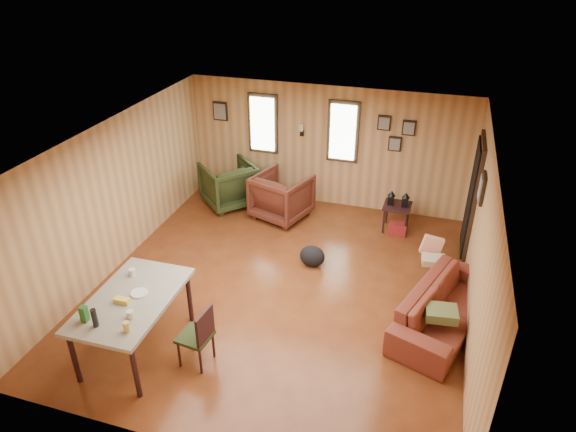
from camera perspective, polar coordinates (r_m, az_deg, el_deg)
name	(u,v)px	position (r m, az deg, el deg)	size (l,w,h in m)	color
room	(296,212)	(7.61, 0.94, 0.40)	(5.54, 6.04, 2.44)	brown
sofa	(447,302)	(7.45, 17.23, -9.08)	(2.12, 0.62, 0.83)	maroon
recliner_brown	(282,194)	(9.75, -0.69, 2.44)	(0.95, 0.89, 0.97)	#542419
recliner_green	(229,182)	(10.29, -6.60, 3.73)	(0.94, 0.88, 0.97)	#283217
end_table	(248,182)	(10.47, -4.51, 3.80)	(0.72, 0.69, 0.71)	black
side_table	(398,204)	(9.50, 12.09, 1.31)	(0.50, 0.50, 0.79)	black
cooler	(397,228)	(9.56, 12.06, -1.36)	(0.32, 0.23, 0.23)	maroon
backpack	(312,256)	(8.47, 2.71, -4.48)	(0.43, 0.33, 0.36)	black
sofa_pillows	(437,280)	(7.66, 16.19, -6.89)	(0.63, 1.77, 0.36)	#525E34
dining_table	(131,304)	(6.83, -17.05, -9.28)	(1.01, 1.65, 1.08)	gray
dining_chair	(199,334)	(6.63, -9.85, -12.80)	(0.43, 0.43, 0.86)	#283217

